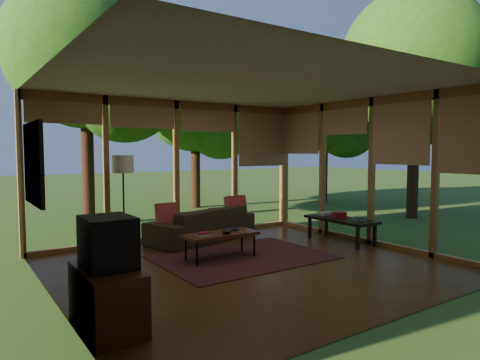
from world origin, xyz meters
TOP-DOWN VIEW (x-y plane):
  - floor at (0.00, 0.00)m, footprint 5.50×5.50m
  - ceiling at (0.00, 0.00)m, footprint 5.50×5.50m
  - wall_left at (-2.75, 0.00)m, footprint 0.04×5.00m
  - wall_front at (0.00, -2.50)m, footprint 5.50×0.04m
  - window_wall_back at (0.00, 2.50)m, footprint 5.50×0.12m
  - window_wall_right at (2.75, 0.00)m, footprint 0.12×5.00m
  - exterior_lawn at (8.00, 8.00)m, footprint 40.00×40.00m
  - tree_nw at (-1.02, 5.11)m, footprint 3.56×3.56m
  - tree_ne at (2.51, 6.46)m, footprint 3.12×3.12m
  - tree_se at (6.08, 1.43)m, footprint 3.68×3.68m
  - tree_far at (6.60, 5.18)m, footprint 3.00×3.00m
  - rug at (0.19, 0.48)m, footprint 2.69×1.90m
  - sofa at (0.28, 2.00)m, footprint 2.34×1.40m
  - pillow_left at (-0.47, 1.95)m, footprint 0.40×0.21m
  - pillow_right at (1.03, 1.95)m, footprint 0.43×0.23m
  - ct_book_lower at (-0.51, 0.53)m, footprint 0.21×0.17m
  - ct_book_upper at (-0.51, 0.53)m, footprint 0.18×0.14m
  - ct_book_side at (0.09, 0.66)m, footprint 0.22×0.17m
  - ct_bowl at (-0.11, 0.48)m, footprint 0.16×0.16m
  - media_cabinet at (-2.47, -1.04)m, footprint 0.50×1.00m
  - television at (-2.45, -1.04)m, footprint 0.45×0.55m
  - console_book_a at (2.40, 0.01)m, footprint 0.22×0.16m
  - console_book_b at (2.40, 0.46)m, footprint 0.29×0.25m
  - console_book_c at (2.40, 0.86)m, footprint 0.23×0.17m
  - floor_lamp at (-1.22, 2.06)m, footprint 0.36×0.36m
  - coffee_table at (-0.16, 0.58)m, footprint 1.20×0.50m
  - side_console at (2.40, 0.41)m, footprint 0.60×1.40m
  - wall_painting at (-2.71, 1.40)m, footprint 0.06×1.35m

SIDE VIEW (x-z plane):
  - exterior_lawn at x=8.00m, z-range -0.01..-0.01m
  - floor at x=0.00m, z-range 0.00..0.00m
  - rug at x=0.19m, z-range 0.00..0.01m
  - media_cabinet at x=-2.47m, z-range 0.00..0.60m
  - sofa at x=0.28m, z-range 0.00..0.64m
  - coffee_table at x=-0.16m, z-range 0.18..0.60m
  - side_console at x=2.40m, z-range 0.18..0.64m
  - ct_book_lower at x=-0.51m, z-range 0.42..0.45m
  - ct_book_side at x=0.09m, z-range 0.42..0.46m
  - ct_bowl at x=-0.11m, z-range 0.42..0.50m
  - ct_book_upper at x=-0.51m, z-range 0.45..0.48m
  - console_book_c at x=2.40m, z-range 0.46..0.52m
  - console_book_a at x=2.40m, z-range 0.45..0.53m
  - console_book_b at x=2.40m, z-range 0.45..0.56m
  - pillow_left at x=-0.47m, z-range 0.37..0.78m
  - pillow_right at x=1.03m, z-range 0.37..0.83m
  - television at x=-2.45m, z-range 0.60..1.10m
  - wall_left at x=-2.75m, z-range 0.00..2.70m
  - wall_front at x=0.00m, z-range 0.00..2.70m
  - window_wall_back at x=0.00m, z-range 0.00..2.70m
  - window_wall_right at x=2.75m, z-range 0.00..2.70m
  - floor_lamp at x=-1.22m, z-range 0.58..2.23m
  - wall_painting at x=-2.71m, z-range 0.98..2.12m
  - ceiling at x=0.00m, z-range 2.70..2.70m
  - tree_far at x=6.60m, z-range 0.84..5.55m
  - tree_ne at x=2.51m, z-range 0.83..5.63m
  - tree_se at x=6.08m, z-range 1.04..6.81m
  - tree_nw at x=-1.02m, z-range 1.10..6.89m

